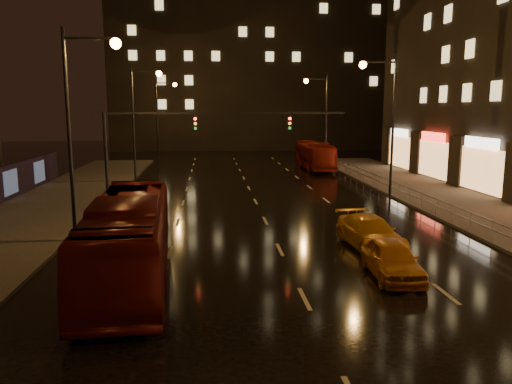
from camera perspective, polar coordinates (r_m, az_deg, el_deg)
The scene contains 10 objects.
ground at distance 32.66m, azimuth 0.28°, elevation -1.75°, with size 140.00×140.00×0.00m, color black.
sidewalk_left at distance 29.49m, azimuth -25.82°, elevation -3.80°, with size 7.00×70.00×0.15m, color #38332D.
sidewalk_right at distance 32.24m, azimuth 25.90°, elevation -2.74°, with size 7.00×70.00×0.15m, color #38332D.
building_distant at distance 84.98m, azimuth -0.50°, elevation 17.38°, with size 44.00×16.00×36.00m, color black.
traffic_signal at distance 31.98m, azimuth -8.83°, elevation 6.45°, with size 15.31×0.32×6.20m.
railing_right at distance 33.18m, azimuth 18.45°, elevation -0.49°, with size 0.05×56.00×1.00m.
bus_red at distance 19.33m, azimuth -14.28°, elevation -5.14°, with size 2.68×11.44×3.19m, color #550E0C.
bus_curb at distance 53.51m, azimuth 6.69°, elevation 4.16°, with size 2.42×10.35×2.88m, color maroon.
taxi_near at distance 19.90m, azimuth 15.27°, elevation -7.39°, with size 1.68×4.17×1.42m, color #C67112.
taxi_far at distance 23.77m, azimuth 12.90°, elevation -4.53°, with size 2.00×4.92×1.43m, color orange.
Camera 1 is at (-3.14, -11.88, 6.39)m, focal length 35.00 mm.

